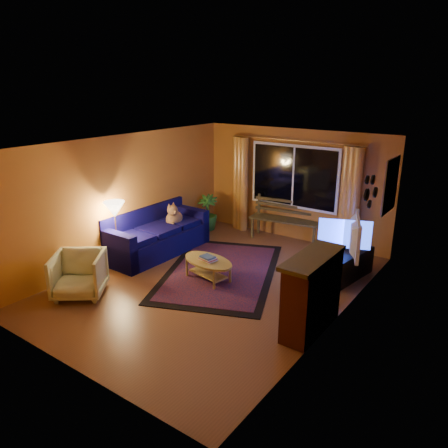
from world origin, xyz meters
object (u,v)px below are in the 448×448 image
Objects in this scene: sofa at (156,232)px; armchair at (79,273)px; coffee_table at (208,270)px; floor_lamp at (116,235)px; tv_console at (347,265)px; bench at (285,230)px.

sofa is 2.19m from armchair.
sofa is 1.78m from coffee_table.
floor_lamp is 4.38m from tv_console.
sofa is 1.78× the size of floor_lamp.
coffee_table is at bearing -101.66° from bench.
sofa is at bearing 84.43° from floor_lamp.
armchair is 1.28m from floor_lamp.
sofa reaches higher than tv_console.
coffee_table is 2.55m from tv_console.
floor_lamp is at bearing 71.07° from armchair.
sofa is 2.14× the size of coffee_table.
sofa reaches higher than armchair.
armchair is 4.75m from tv_console.
floor_lamp reaches higher than coffee_table.
tv_console is (3.43, 3.28, -0.16)m from armchair.
bench is 4.69m from armchair.
floor_lamp is at bearing -141.92° from tv_console.
bench reaches higher than coffee_table.
floor_lamp is at bearing -163.13° from coffee_table.
floor_lamp reaches higher than armchair.
tv_console is (3.73, 1.12, -0.22)m from sofa.
armchair is 2.24m from coffee_table.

